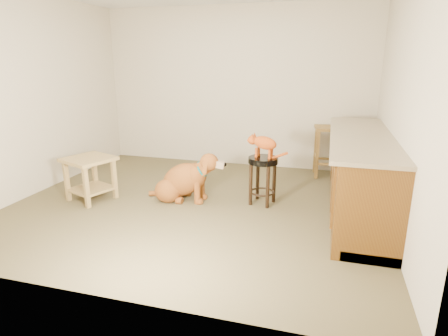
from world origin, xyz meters
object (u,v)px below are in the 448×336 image
(padded_stool, at_px, (263,171))
(wood_stool, at_px, (328,151))
(tabby_kitten, at_px, (263,143))
(side_table, at_px, (90,172))
(golden_retriever, at_px, (184,181))

(padded_stool, bearing_deg, wood_stool, 62.11)
(wood_stool, height_order, tabby_kitten, tabby_kitten)
(padded_stool, height_order, side_table, padded_stool)
(padded_stool, height_order, wood_stool, wood_stool)
(wood_stool, distance_m, tabby_kitten, 1.67)
(wood_stool, distance_m, side_table, 3.48)
(golden_retriever, distance_m, tabby_kitten, 1.13)
(side_table, bearing_deg, wood_stool, 32.97)
(golden_retriever, bearing_deg, side_table, -165.39)
(side_table, height_order, tabby_kitten, tabby_kitten)
(padded_stool, relative_size, wood_stool, 0.78)
(wood_stool, bearing_deg, side_table, -147.03)
(padded_stool, xyz_separation_m, side_table, (-2.16, -0.46, -0.06))
(padded_stool, relative_size, golden_retriever, 0.56)
(tabby_kitten, bearing_deg, wood_stool, 73.52)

